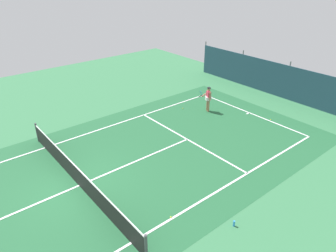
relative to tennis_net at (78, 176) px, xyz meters
name	(u,v)px	position (x,y,z in m)	size (l,w,h in m)	color
ground_plane	(79,186)	(0.00, 0.00, -0.51)	(36.00, 36.00, 0.00)	#387A4C
court_surface	(79,186)	(0.00, 0.00, -0.51)	(11.02, 26.60, 0.01)	#236038
tennis_net	(78,176)	(0.00, 0.00, 0.00)	(10.12, 0.10, 1.10)	black
back_fence	(289,88)	(0.00, 16.37, 0.16)	(16.30, 0.98, 2.70)	#1E3D4C
tennis_player	(208,97)	(-1.96, 10.00, 0.45)	(0.84, 0.65, 1.64)	#9E7051
tennis_ball_near_player	(271,120)	(1.51, 12.06, -0.48)	(0.07, 0.07, 0.07)	#CCDB33
tennis_ball_midcourt	(171,217)	(4.04, 1.84, -0.48)	(0.07, 0.07, 0.07)	#CCDB33
tennis_ball_by_sideline	(183,108)	(-3.24, 8.98, -0.48)	(0.07, 0.07, 0.07)	#CCDB33
water_bottle	(234,224)	(5.85, 3.37, -0.39)	(0.08, 0.08, 0.24)	#338CD8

